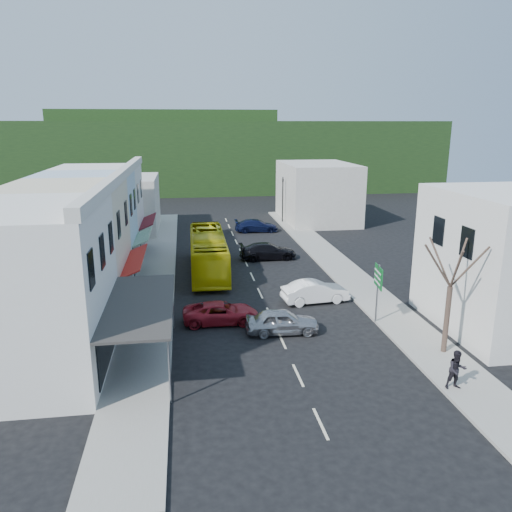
{
  "coord_description": "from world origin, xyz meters",
  "views": [
    {
      "loc": [
        -5.07,
        -28.98,
        11.61
      ],
      "look_at": [
        0.0,
        6.0,
        2.2
      ],
      "focal_mm": 35.0,
      "sensor_mm": 36.0,
      "label": 1
    }
  ],
  "objects_px": {
    "car_white": "(315,292)",
    "car_red": "(221,312)",
    "car_silver": "(282,322)",
    "pedestrian_left": "(145,291)",
    "bus": "(208,253)",
    "street_tree": "(450,287)",
    "traffic_signal": "(283,200)",
    "pedestrian_right": "(457,371)",
    "direction_sign": "(377,294)"
  },
  "relations": [
    {
      "from": "car_white",
      "to": "car_red",
      "type": "relative_size",
      "value": 0.96
    },
    {
      "from": "car_silver",
      "to": "pedestrian_left",
      "type": "height_order",
      "value": "pedestrian_left"
    },
    {
      "from": "bus",
      "to": "car_red",
      "type": "height_order",
      "value": "bus"
    },
    {
      "from": "bus",
      "to": "pedestrian_left",
      "type": "xyz_separation_m",
      "value": [
        -4.51,
        -7.21,
        -0.55
      ]
    },
    {
      "from": "street_tree",
      "to": "pedestrian_left",
      "type": "bearing_deg",
      "value": 149.25
    },
    {
      "from": "bus",
      "to": "street_tree",
      "type": "relative_size",
      "value": 1.58
    },
    {
      "from": "pedestrian_left",
      "to": "traffic_signal",
      "type": "xyz_separation_m",
      "value": [
        14.45,
        26.71,
        1.75
      ]
    },
    {
      "from": "car_red",
      "to": "pedestrian_right",
      "type": "distance_m",
      "value": 13.62
    },
    {
      "from": "car_silver",
      "to": "direction_sign",
      "type": "bearing_deg",
      "value": -81.31
    },
    {
      "from": "direction_sign",
      "to": "street_tree",
      "type": "distance_m",
      "value": 5.19
    },
    {
      "from": "street_tree",
      "to": "traffic_signal",
      "type": "bearing_deg",
      "value": 92.22
    },
    {
      "from": "car_silver",
      "to": "pedestrian_left",
      "type": "bearing_deg",
      "value": 58.01
    },
    {
      "from": "car_silver",
      "to": "traffic_signal",
      "type": "xyz_separation_m",
      "value": [
        6.4,
        32.3,
        2.05
      ]
    },
    {
      "from": "bus",
      "to": "pedestrian_left",
      "type": "relative_size",
      "value": 6.82
    },
    {
      "from": "car_red",
      "to": "direction_sign",
      "type": "xyz_separation_m",
      "value": [
        9.18,
        -1.46,
        1.13
      ]
    },
    {
      "from": "traffic_signal",
      "to": "pedestrian_left",
      "type": "bearing_deg",
      "value": 80.11
    },
    {
      "from": "bus",
      "to": "traffic_signal",
      "type": "xyz_separation_m",
      "value": [
        9.93,
        19.5,
        1.2
      ]
    },
    {
      "from": "traffic_signal",
      "to": "pedestrian_right",
      "type": "bearing_deg",
      "value": 108.53
    },
    {
      "from": "car_red",
      "to": "traffic_signal",
      "type": "relative_size",
      "value": 0.84
    },
    {
      "from": "car_white",
      "to": "pedestrian_left",
      "type": "height_order",
      "value": "pedestrian_left"
    },
    {
      "from": "car_silver",
      "to": "traffic_signal",
      "type": "relative_size",
      "value": 0.8
    },
    {
      "from": "direction_sign",
      "to": "street_tree",
      "type": "bearing_deg",
      "value": -58.91
    },
    {
      "from": "pedestrian_left",
      "to": "pedestrian_right",
      "type": "distance_m",
      "value": 19.46
    },
    {
      "from": "pedestrian_right",
      "to": "car_silver",
      "type": "bearing_deg",
      "value": 132.96
    },
    {
      "from": "car_silver",
      "to": "pedestrian_right",
      "type": "relative_size",
      "value": 2.59
    },
    {
      "from": "car_red",
      "to": "street_tree",
      "type": "relative_size",
      "value": 0.62
    },
    {
      "from": "car_white",
      "to": "direction_sign",
      "type": "bearing_deg",
      "value": -153.57
    },
    {
      "from": "pedestrian_left",
      "to": "pedestrian_right",
      "type": "relative_size",
      "value": 1.0
    },
    {
      "from": "pedestrian_right",
      "to": "traffic_signal",
      "type": "distance_m",
      "value": 39.78
    },
    {
      "from": "direction_sign",
      "to": "bus",
      "type": "bearing_deg",
      "value": 134.72
    },
    {
      "from": "pedestrian_right",
      "to": "direction_sign",
      "type": "xyz_separation_m",
      "value": [
        -0.58,
        8.03,
        0.83
      ]
    },
    {
      "from": "direction_sign",
      "to": "traffic_signal",
      "type": "height_order",
      "value": "traffic_signal"
    },
    {
      "from": "car_red",
      "to": "direction_sign",
      "type": "height_order",
      "value": "direction_sign"
    },
    {
      "from": "car_red",
      "to": "bus",
      "type": "bearing_deg",
      "value": 1.89
    },
    {
      "from": "street_tree",
      "to": "traffic_signal",
      "type": "relative_size",
      "value": 1.34
    },
    {
      "from": "pedestrian_left",
      "to": "car_silver",
      "type": "bearing_deg",
      "value": -137.1
    },
    {
      "from": "street_tree",
      "to": "traffic_signal",
      "type": "xyz_separation_m",
      "value": [
        -1.4,
        36.14,
        -0.93
      ]
    },
    {
      "from": "car_red",
      "to": "street_tree",
      "type": "bearing_deg",
      "value": -116.98
    },
    {
      "from": "car_red",
      "to": "traffic_signal",
      "type": "height_order",
      "value": "traffic_signal"
    },
    {
      "from": "pedestrian_left",
      "to": "traffic_signal",
      "type": "bearing_deg",
      "value": -40.7
    },
    {
      "from": "car_red",
      "to": "car_silver",
      "type": "bearing_deg",
      "value": -120.73
    },
    {
      "from": "bus",
      "to": "street_tree",
      "type": "bearing_deg",
      "value": -55.07
    },
    {
      "from": "car_white",
      "to": "car_silver",
      "type": "bearing_deg",
      "value": 139.4
    },
    {
      "from": "pedestrian_left",
      "to": "traffic_signal",
      "type": "distance_m",
      "value": 30.42
    },
    {
      "from": "pedestrian_right",
      "to": "traffic_signal",
      "type": "height_order",
      "value": "traffic_signal"
    },
    {
      "from": "traffic_signal",
      "to": "street_tree",
      "type": "bearing_deg",
      "value": 110.73
    },
    {
      "from": "car_white",
      "to": "street_tree",
      "type": "bearing_deg",
      "value": -158.1
    },
    {
      "from": "car_red",
      "to": "pedestrian_right",
      "type": "height_order",
      "value": "pedestrian_right"
    },
    {
      "from": "bus",
      "to": "car_white",
      "type": "height_order",
      "value": "bus"
    },
    {
      "from": "pedestrian_right",
      "to": "car_white",
      "type": "bearing_deg",
      "value": 107.13
    }
  ]
}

